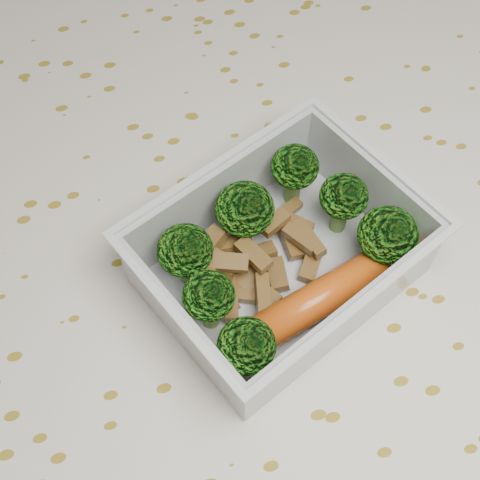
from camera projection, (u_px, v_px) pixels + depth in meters
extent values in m
plane|color=olive|center=(241.00, 475.00, 1.11)|extent=(4.00, 4.00, 0.00)
cube|color=brown|center=(243.00, 269.00, 0.49)|extent=(1.40, 0.90, 0.04)
cube|color=silver|center=(243.00, 254.00, 0.47)|extent=(1.46, 0.96, 0.01)
cube|color=silver|center=(279.00, 274.00, 0.45)|extent=(0.20, 0.18, 0.00)
cube|color=silver|center=(222.00, 193.00, 0.45)|extent=(0.15, 0.07, 0.05)
cube|color=silver|center=(347.00, 320.00, 0.40)|extent=(0.15, 0.07, 0.05)
cube|color=silver|center=(369.00, 188.00, 0.45)|extent=(0.05, 0.11, 0.05)
cube|color=silver|center=(181.00, 326.00, 0.40)|extent=(0.05, 0.11, 0.05)
cube|color=silver|center=(217.00, 164.00, 0.43)|extent=(0.16, 0.07, 0.00)
cube|color=silver|center=(359.00, 305.00, 0.38)|extent=(0.16, 0.07, 0.00)
cube|color=silver|center=(381.00, 160.00, 0.43)|extent=(0.05, 0.12, 0.00)
cube|color=silver|center=(172.00, 311.00, 0.38)|extent=(0.05, 0.12, 0.00)
cylinder|color=#608C3F|center=(188.00, 269.00, 0.44)|extent=(0.02, 0.02, 0.02)
ellipsoid|color=#388216|center=(185.00, 250.00, 0.42)|extent=(0.04, 0.04, 0.03)
cylinder|color=#608C3F|center=(244.00, 229.00, 0.46)|extent=(0.02, 0.02, 0.02)
ellipsoid|color=#388216|center=(245.00, 209.00, 0.43)|extent=(0.04, 0.04, 0.03)
cylinder|color=#608C3F|center=(293.00, 187.00, 0.47)|extent=(0.02, 0.02, 0.03)
ellipsoid|color=#388216|center=(295.00, 167.00, 0.45)|extent=(0.03, 0.03, 0.03)
cylinder|color=#608C3F|center=(210.00, 312.00, 0.42)|extent=(0.02, 0.02, 0.03)
ellipsoid|color=#388216|center=(209.00, 296.00, 0.40)|extent=(0.03, 0.03, 0.03)
cylinder|color=#608C3F|center=(339.00, 216.00, 0.46)|extent=(0.02, 0.02, 0.03)
ellipsoid|color=#388216|center=(344.00, 196.00, 0.44)|extent=(0.03, 0.03, 0.03)
cylinder|color=#608C3F|center=(246.00, 360.00, 0.41)|extent=(0.02, 0.02, 0.02)
ellipsoid|color=#388216|center=(246.00, 346.00, 0.39)|extent=(0.03, 0.03, 0.03)
cylinder|color=#608C3F|center=(381.00, 254.00, 0.45)|extent=(0.02, 0.02, 0.02)
ellipsoid|color=#388216|center=(388.00, 235.00, 0.42)|extent=(0.04, 0.04, 0.03)
cube|color=olive|center=(241.00, 245.00, 0.46)|extent=(0.01, 0.03, 0.01)
cube|color=olive|center=(265.00, 294.00, 0.44)|extent=(0.02, 0.02, 0.01)
cube|color=olive|center=(224.00, 294.00, 0.44)|extent=(0.02, 0.03, 0.01)
cube|color=olive|center=(278.00, 275.00, 0.44)|extent=(0.02, 0.02, 0.01)
cube|color=olive|center=(274.00, 223.00, 0.44)|extent=(0.02, 0.02, 0.01)
cube|color=olive|center=(209.00, 245.00, 0.43)|extent=(0.03, 0.03, 0.01)
cube|color=olive|center=(286.00, 227.00, 0.46)|extent=(0.03, 0.03, 0.01)
cube|color=olive|center=(291.00, 240.00, 0.46)|extent=(0.01, 0.03, 0.01)
cube|color=olive|center=(300.00, 239.00, 0.45)|extent=(0.02, 0.03, 0.01)
cube|color=olive|center=(236.00, 244.00, 0.44)|extent=(0.02, 0.01, 0.01)
cube|color=olive|center=(263.00, 294.00, 0.42)|extent=(0.02, 0.03, 0.01)
cube|color=olive|center=(215.00, 269.00, 0.44)|extent=(0.03, 0.02, 0.01)
cube|color=olive|center=(227.00, 262.00, 0.43)|extent=(0.03, 0.02, 0.01)
cube|color=olive|center=(243.00, 271.00, 0.45)|extent=(0.02, 0.03, 0.01)
cube|color=olive|center=(248.00, 296.00, 0.44)|extent=(0.03, 0.02, 0.01)
cube|color=olive|center=(233.00, 257.00, 0.45)|extent=(0.02, 0.03, 0.01)
cube|color=olive|center=(310.00, 265.00, 0.45)|extent=(0.02, 0.03, 0.01)
cube|color=olive|center=(209.00, 253.00, 0.43)|extent=(0.02, 0.03, 0.01)
cube|color=olive|center=(253.00, 255.00, 0.43)|extent=(0.02, 0.03, 0.01)
cube|color=olive|center=(204.00, 253.00, 0.44)|extent=(0.02, 0.02, 0.01)
cube|color=olive|center=(297.00, 225.00, 0.45)|extent=(0.02, 0.02, 0.01)
cube|color=olive|center=(237.00, 280.00, 0.44)|extent=(0.03, 0.02, 0.01)
cube|color=olive|center=(248.00, 251.00, 0.44)|extent=(0.01, 0.02, 0.01)
cube|color=olive|center=(203.00, 261.00, 0.43)|extent=(0.02, 0.03, 0.01)
cube|color=olive|center=(244.00, 269.00, 0.44)|extent=(0.03, 0.02, 0.01)
cube|color=olive|center=(309.00, 238.00, 0.45)|extent=(0.02, 0.03, 0.01)
cube|color=olive|center=(289.00, 209.00, 0.47)|extent=(0.02, 0.02, 0.01)
cube|color=olive|center=(255.00, 255.00, 0.45)|extent=(0.03, 0.01, 0.01)
cube|color=olive|center=(232.00, 299.00, 0.43)|extent=(0.02, 0.03, 0.01)
cylinder|color=#C84E11|center=(323.00, 297.00, 0.42)|extent=(0.13, 0.06, 0.02)
sphere|color=#C84E11|center=(401.00, 250.00, 0.44)|extent=(0.02, 0.02, 0.02)
sphere|color=#C84E11|center=(238.00, 347.00, 0.41)|extent=(0.02, 0.02, 0.02)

